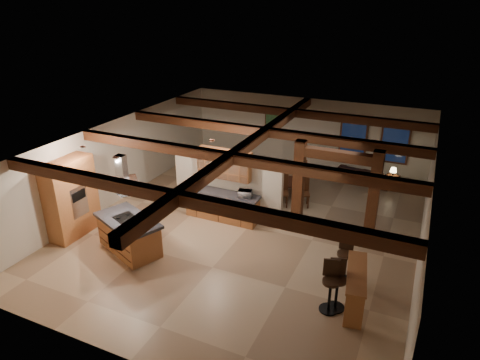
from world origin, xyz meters
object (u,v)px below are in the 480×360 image
object	(u,v)px
kitchen_island	(129,234)
sofa	(364,175)
bar_counter	(356,283)
dining_table	(281,189)

from	to	relation	value
kitchen_island	sofa	bearing A→B (deg)	55.91
kitchen_island	sofa	xyz separation A→B (m)	(5.25, 7.75, -0.20)
kitchen_island	bar_counter	world-z (taller)	kitchen_island
dining_table	sofa	bearing A→B (deg)	24.17
bar_counter	kitchen_island	bearing A→B (deg)	-177.67
dining_table	sofa	distance (m)	3.60
dining_table	bar_counter	xyz separation A→B (m)	(3.56, -4.91, 0.33)
dining_table	bar_counter	distance (m)	6.08
bar_counter	sofa	bearing A→B (deg)	98.01
kitchen_island	bar_counter	bearing A→B (deg)	2.33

